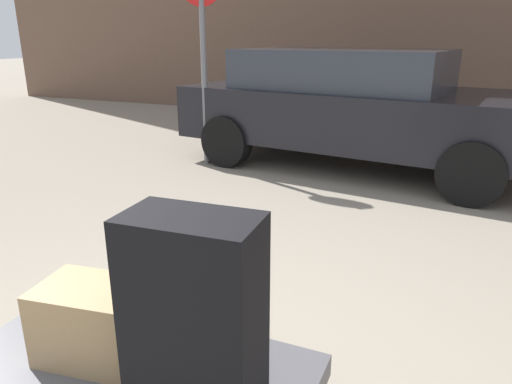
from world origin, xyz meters
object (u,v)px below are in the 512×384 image
no_parking_sign (203,44)px  suitcase_black_stacked_top (194,318)px  luggage_cart (136,378)px  duffel_bag_tan_rear_right (108,324)px  parked_car (356,105)px

no_parking_sign → suitcase_black_stacked_top: bearing=-61.1°
luggage_cart → suitcase_black_stacked_top: suitcase_black_stacked_top is taller
luggage_cart → no_parking_sign: size_ratio=0.58×
suitcase_black_stacked_top → no_parking_sign: (-2.25, 4.08, 0.79)m
suitcase_black_stacked_top → duffel_bag_tan_rear_right: size_ratio=1.30×
parked_car → duffel_bag_tan_rear_right: bearing=-89.6°
suitcase_black_stacked_top → no_parking_sign: 4.72m
duffel_bag_tan_rear_right → parked_car: parked_car is taller
no_parking_sign → duffel_bag_tan_rear_right: bearing=-65.7°
suitcase_black_stacked_top → duffel_bag_tan_rear_right: bearing=165.0°
suitcase_black_stacked_top → duffel_bag_tan_rear_right: suitcase_black_stacked_top is taller
suitcase_black_stacked_top → duffel_bag_tan_rear_right: 0.50m
luggage_cart → parked_car: bearing=91.8°
duffel_bag_tan_rear_right → no_parking_sign: bearing=106.0°
suitcase_black_stacked_top → no_parking_sign: size_ratio=0.30×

